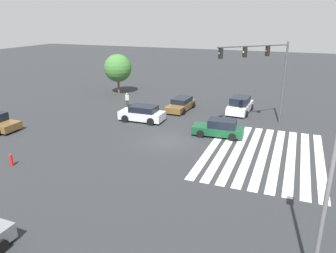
% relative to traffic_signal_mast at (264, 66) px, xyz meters
% --- Properties ---
extents(ground_plane, '(153.40, 153.40, 0.00)m').
position_rel_traffic_signal_mast_xyz_m(ground_plane, '(-6.38, 6.38, -5.51)').
color(ground_plane, '#2B2D30').
extents(crosswalk_markings, '(11.65, 8.20, 0.01)m').
position_rel_traffic_signal_mast_xyz_m(crosswalk_markings, '(-6.38, -1.09, -5.51)').
color(crosswalk_markings, silver).
rests_on(crosswalk_markings, ground_plane).
extents(traffic_signal_mast, '(5.20, 5.20, 7.46)m').
position_rel_traffic_signal_mast_xyz_m(traffic_signal_mast, '(0.00, 0.00, 0.00)').
color(traffic_signal_mast, '#47474C').
rests_on(traffic_signal_mast, ground_plane).
extents(car_2, '(2.10, 4.31, 1.44)m').
position_rel_traffic_signal_mast_xyz_m(car_2, '(-3.76, 2.81, -4.84)').
color(car_2, '#144728').
rests_on(car_2, ground_plane).
extents(car_3, '(4.64, 2.34, 1.67)m').
position_rel_traffic_signal_mast_xyz_m(car_3, '(3.98, 2.42, -4.73)').
color(car_3, silver).
rests_on(car_3, ground_plane).
extents(car_4, '(4.63, 2.20, 1.30)m').
position_rel_traffic_signal_mast_xyz_m(car_4, '(2.62, 8.44, -4.89)').
color(car_4, brown).
rests_on(car_4, ground_plane).
extents(car_5, '(2.20, 4.27, 1.51)m').
position_rel_traffic_signal_mast_xyz_m(car_5, '(-2.37, 10.59, -4.78)').
color(car_5, silver).
rests_on(car_5, ground_plane).
extents(pedestrian, '(0.41, 0.41, 1.57)m').
position_rel_traffic_signal_mast_xyz_m(pedestrian, '(1.62, 14.38, -4.64)').
color(pedestrian, '#38383D').
rests_on(pedestrian, ground_plane).
extents(street_light_pole_a, '(0.80, 0.36, 8.53)m').
position_rel_traffic_signal_mast_xyz_m(street_light_pole_a, '(-18.48, -4.09, -0.44)').
color(street_light_pole_a, slate).
rests_on(street_light_pole_a, ground_plane).
extents(tree_corner_a, '(3.50, 3.50, 5.04)m').
position_rel_traffic_signal_mast_xyz_m(tree_corner_a, '(7.22, 18.62, -2.23)').
color(tree_corner_a, brown).
rests_on(tree_corner_a, ground_plane).
extents(fire_hydrant, '(0.22, 0.22, 0.86)m').
position_rel_traffic_signal_mast_xyz_m(fire_hydrant, '(-14.57, 14.45, -5.09)').
color(fire_hydrant, red).
rests_on(fire_hydrant, ground_plane).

